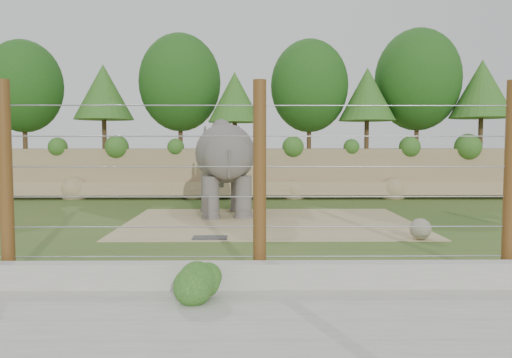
{
  "coord_description": "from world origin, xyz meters",
  "views": [
    {
      "loc": [
        -0.18,
        -14.33,
        2.74
      ],
      "look_at": [
        0.0,
        2.0,
        1.6
      ],
      "focal_mm": 35.0,
      "sensor_mm": 36.0,
      "label": 1
    }
  ],
  "objects": [
    {
      "name": "ground",
      "position": [
        0.0,
        0.0,
        0.0
      ],
      "size": [
        90.0,
        90.0,
        0.0
      ],
      "primitive_type": "plane",
      "color": "#325921",
      "rests_on": "ground"
    },
    {
      "name": "back_embankment",
      "position": [
        0.59,
        12.68,
        3.97
      ],
      "size": [
        30.0,
        5.52,
        8.77
      ],
      "color": "#9D845D",
      "rests_on": "ground"
    },
    {
      "name": "dirt_patch",
      "position": [
        0.5,
        3.0,
        0.01
      ],
      "size": [
        10.0,
        7.0,
        0.02
      ],
      "primitive_type": "cube",
      "color": "tan",
      "rests_on": "ground"
    },
    {
      "name": "drain_grate",
      "position": [
        -1.36,
        0.0,
        0.04
      ],
      "size": [
        1.0,
        0.6,
        0.03
      ],
      "primitive_type": "cube",
      "color": "#262628",
      "rests_on": "dirt_patch"
    },
    {
      "name": "elephant",
      "position": [
        -1.16,
        4.89,
        1.85
      ],
      "size": [
        2.49,
        4.77,
        3.69
      ],
      "primitive_type": null,
      "rotation": [
        0.0,
        0.0,
        0.12
      ],
      "color": "#5D5652",
      "rests_on": "ground"
    },
    {
      "name": "stone_ball",
      "position": [
        4.67,
        -0.3,
        0.32
      ],
      "size": [
        0.61,
        0.61,
        0.61
      ],
      "primitive_type": "sphere",
      "color": "gray",
      "rests_on": "dirt_patch"
    },
    {
      "name": "retaining_wall",
      "position": [
        0.0,
        -5.0,
        0.25
      ],
      "size": [
        26.0,
        0.35,
        0.5
      ],
      "primitive_type": "cube",
      "color": "#A6A59B",
      "rests_on": "ground"
    },
    {
      "name": "walkway",
      "position": [
        0.0,
        -7.0,
        0.01
      ],
      "size": [
        26.0,
        4.0,
        0.01
      ],
      "primitive_type": "cube",
      "color": "#A6A59B",
      "rests_on": "ground"
    },
    {
      "name": "barrier_fence",
      "position": [
        0.0,
        -4.5,
        2.0
      ],
      "size": [
        20.26,
        0.26,
        4.0
      ],
      "color": "brown",
      "rests_on": "ground"
    },
    {
      "name": "walkway_shrub",
      "position": [
        -1.0,
        -5.8,
        0.36
      ],
      "size": [
        0.7,
        0.7,
        0.7
      ],
      "primitive_type": "sphere",
      "color": "#285A19",
      "rests_on": "walkway"
    }
  ]
}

